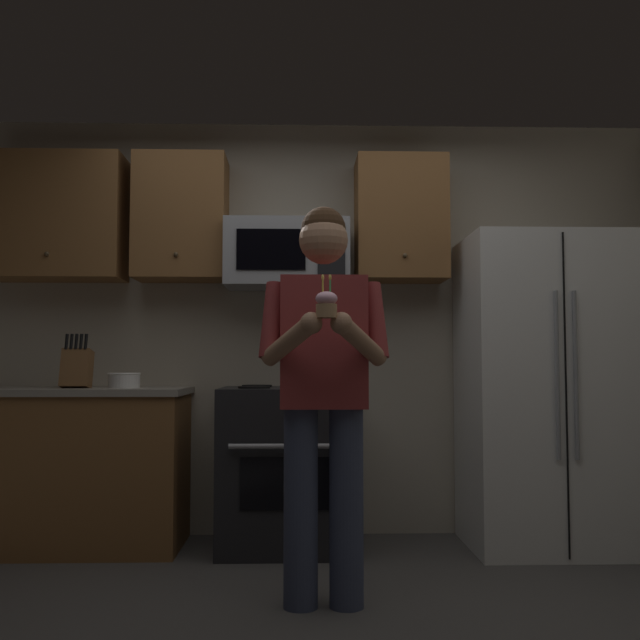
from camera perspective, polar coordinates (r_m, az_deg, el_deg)
name	(u,v)px	position (r m, az deg, el deg)	size (l,w,h in m)	color
ground_plane	(318,635)	(3.08, -0.13, -23.48)	(6.00, 6.00, 0.00)	#474442
wall_back	(311,326)	(4.65, -0.71, -0.50)	(4.40, 0.10, 2.60)	#B7AD99
oven_range	(286,467)	(4.30, -2.67, -11.44)	(0.76, 0.70, 0.93)	black
microwave	(287,255)	(4.43, -2.59, 5.13)	(0.74, 0.41, 0.40)	#9EA0A5
refrigerator	(543,391)	(4.45, 17.11, -5.35)	(0.90, 0.75, 1.80)	white
cabinet_row_upper	(194,219)	(4.56, -9.88, 7.85)	(2.78, 0.36, 0.76)	brown
counter_left	(61,467)	(4.53, -19.66, -10.83)	(1.44, 0.66, 0.92)	brown
knife_block	(77,368)	(4.41, -18.54, -3.58)	(0.16, 0.15, 0.32)	brown
bowl_large_white	(124,380)	(4.35, -15.12, -4.56)	(0.19, 0.19, 0.09)	white
person	(324,378)	(3.21, 0.29, -4.53)	(0.60, 0.48, 1.76)	#383F59
cupcake	(326,304)	(2.89, 0.51, 1.26)	(0.09, 0.09, 0.17)	#A87F56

